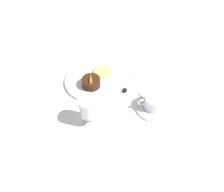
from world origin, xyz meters
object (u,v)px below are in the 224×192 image
object	(u,v)px
fork	(133,85)
dessert_cake	(91,82)
coffee_cup	(154,102)
wine_glass	(89,108)
dinner_plate	(92,80)

from	to	relation	value
fork	dessert_cake	bearing A→B (deg)	-0.12
coffee_cup	wine_glass	xyz separation A→B (m)	(0.24, 0.04, 0.04)
fork	wine_glass	bearing A→B (deg)	42.84
dinner_plate	wine_glass	world-z (taller)	wine_glass
dessert_cake	coffee_cup	bearing A→B (deg)	151.83
coffee_cup	fork	distance (m)	0.14
dinner_plate	dessert_cake	bearing A→B (deg)	82.63
fork	coffee_cup	bearing A→B (deg)	114.89
dinner_plate	dessert_cake	xyz separation A→B (m)	(0.00, 0.04, 0.02)
coffee_cup	fork	bearing A→B (deg)	-65.11
coffee_cup	dessert_cake	world-z (taller)	coffee_cup
coffee_cup	fork	xyz separation A→B (m)	(0.06, -0.13, -0.04)
wine_glass	dessert_cake	xyz separation A→B (m)	(-0.01, -0.17, -0.05)
dinner_plate	wine_glass	bearing A→B (deg)	86.78
dinner_plate	dessert_cake	distance (m)	0.04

